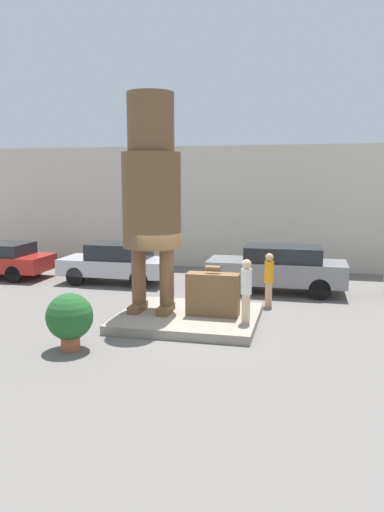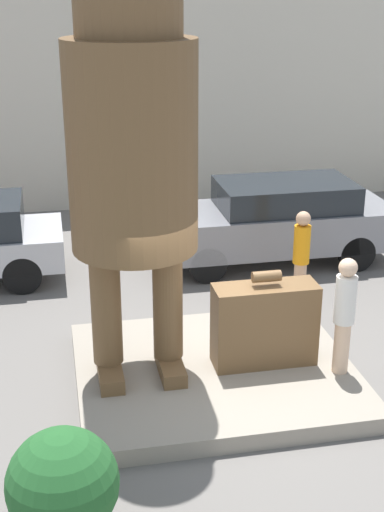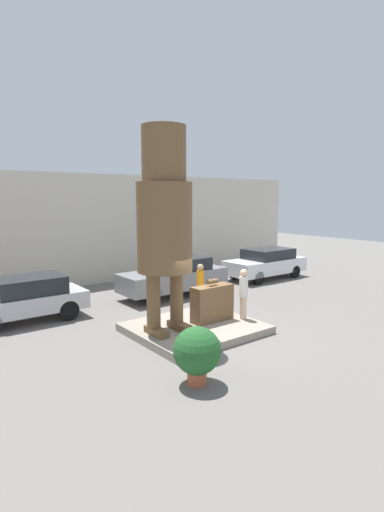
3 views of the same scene
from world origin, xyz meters
name	(u,v)px [view 3 (image 3 of 3)]	position (x,y,z in m)	size (l,w,h in m)	color
ground_plane	(195,332)	(0.00, 0.00, 0.00)	(60.00, 60.00, 0.00)	slate
pedestal	(195,328)	(0.00, 0.00, 0.12)	(3.86, 3.37, 0.24)	gray
building_backdrop	(82,230)	(0.00, 8.87, 2.69)	(28.00, 0.60, 5.38)	beige
statue_figure	(164,214)	(-1.06, 0.09, 3.77)	(1.63, 1.63, 6.03)	brown
giant_suitcase	(212,303)	(0.70, -0.02, 0.84)	(1.45, 0.52, 1.40)	brown
tourist	(244,292)	(1.67, -0.48, 1.17)	(0.29, 0.29, 1.68)	beige
parked_car_silver	(26,298)	(-3.91, 4.46, 0.82)	(4.05, 1.78, 1.55)	#B7B7BC
parked_car_grey	(175,276)	(2.21, 4.26, 0.89)	(4.78, 1.76, 1.66)	gray
parked_car_white	(266,263)	(8.22, 4.42, 0.83)	(4.55, 1.90, 1.57)	silver
planter_pot	(197,352)	(-2.17, -2.85, 0.78)	(1.10, 1.10, 1.36)	#AD5638
worker_hivis	(200,283)	(2.05, 2.27, 0.92)	(0.29, 0.29, 1.69)	tan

